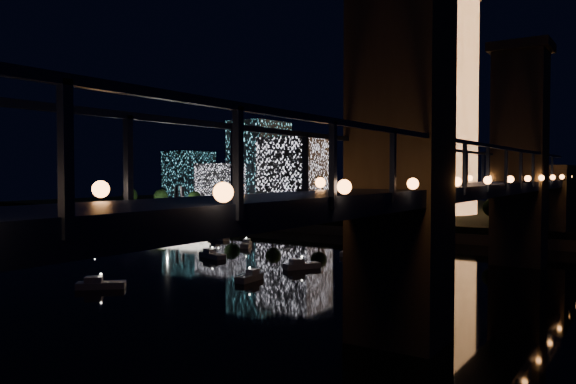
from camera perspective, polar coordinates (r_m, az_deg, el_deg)
name	(u,v)px	position (r m, az deg, el deg)	size (l,w,h in m)	color
ground	(154,269)	(126.77, -13.48, -7.57)	(520.00, 520.00, 0.00)	black
far_bank	(418,213)	(262.27, 13.06, -2.09)	(420.00, 160.00, 5.00)	black
seawall	(335,230)	(191.52, 4.82, -3.84)	(420.00, 6.00, 3.00)	#6B5E4C
tower_cylindrical	(435,105)	(229.70, 14.76, 8.51)	(34.00, 34.00, 84.24)	#FF9A51
tower_rectangular	(413,131)	(249.55, 12.56, 6.12)	(21.42, 21.42, 68.15)	#FF9A51
midrise_blocks	(247,172)	(261.16, -4.15, 1.99)	(103.23, 44.24, 39.94)	white
truss_bridge	(458,202)	(92.80, 16.86, -0.99)	(13.00, 266.00, 50.00)	navy
riverboat	(162,214)	(233.23, -12.64, -2.20)	(53.40, 18.81, 15.79)	silver
motorboats	(187,256)	(138.06, -10.26, -6.42)	(116.39, 75.41, 2.78)	silver
esplanade_trees	(262,200)	(214.70, -2.61, -0.80)	(166.13, 6.76, 8.88)	black
street_lamps	(274,203)	(219.06, -1.47, -1.12)	(132.70, 0.70, 5.65)	black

